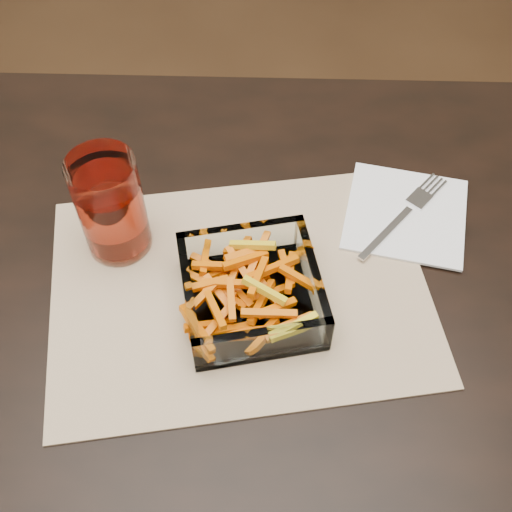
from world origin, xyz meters
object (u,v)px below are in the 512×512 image
Objects in this scene: dining_table at (220,360)px; glass_bowl at (251,293)px; tumbler at (111,209)px; fork at (405,213)px.

glass_bowl is (0.04, 0.03, 0.12)m from dining_table.
glass_bowl is 1.29× the size of tumbler.
tumbler reaches higher than dining_table.
tumbler reaches higher than glass_bowl.
tumbler is (-0.13, 0.12, 0.16)m from dining_table.
dining_table is at bearing -41.91° from tumbler.
glass_bowl reaches higher than fork.
tumbler is (-0.17, 0.09, 0.04)m from glass_bowl.
dining_table is at bearing -104.26° from fork.
tumbler is at bearing 138.09° from dining_table.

